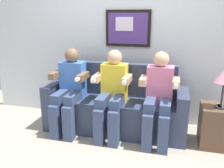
% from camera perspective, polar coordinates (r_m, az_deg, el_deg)
% --- Properties ---
extents(ground_plane, '(5.55, 5.55, 0.00)m').
position_cam_1_polar(ground_plane, '(3.13, -0.71, -13.16)').
color(ground_plane, '#9E9384').
extents(back_wall_assembly, '(4.27, 0.10, 2.60)m').
position_cam_1_polar(back_wall_assembly, '(3.48, 2.63, 12.29)').
color(back_wall_assembly, silver).
rests_on(back_wall_assembly, ground_plane).
extents(couch, '(1.87, 0.58, 0.90)m').
position_cam_1_polar(couch, '(3.28, 0.77, -5.70)').
color(couch, '#333D56').
rests_on(couch, ground_plane).
extents(person_on_left, '(0.46, 0.56, 1.11)m').
position_cam_1_polar(person_on_left, '(3.22, -9.99, -0.86)').
color(person_on_left, '#3F72CC').
rests_on(person_on_left, ground_plane).
extents(person_in_middle, '(0.46, 0.56, 1.11)m').
position_cam_1_polar(person_in_middle, '(3.03, 0.04, -1.67)').
color(person_in_middle, yellow).
rests_on(person_in_middle, ground_plane).
extents(person_on_right, '(0.46, 0.56, 1.11)m').
position_cam_1_polar(person_on_right, '(2.95, 11.04, -2.50)').
color(person_on_right, pink).
rests_on(person_on_right, ground_plane).
extents(side_table_right, '(0.40, 0.40, 0.50)m').
position_cam_1_polar(side_table_right, '(3.18, 23.69, -9.10)').
color(side_table_right, brown).
rests_on(side_table_right, ground_plane).
extents(spare_remote_on_table, '(0.04, 0.13, 0.02)m').
position_cam_1_polar(spare_remote_on_table, '(3.06, 24.13, -4.87)').
color(spare_remote_on_table, white).
rests_on(spare_remote_on_table, side_table_right).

